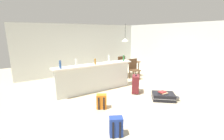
# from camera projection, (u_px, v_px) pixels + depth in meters

# --- Properties ---
(ground_plane) EXTENTS (13.00, 13.00, 0.05)m
(ground_plane) POSITION_uv_depth(u_px,v_px,m) (117.00, 91.00, 5.90)
(ground_plane) COLOR #BCAD8E
(wall_back) EXTENTS (6.60, 0.10, 2.50)m
(wall_back) POSITION_uv_depth(u_px,v_px,m) (85.00, 49.00, 8.11)
(wall_back) COLOR silver
(wall_back) RESTS_ON ground_plane
(wall_right) EXTENTS (0.10, 6.00, 2.50)m
(wall_right) POSITION_uv_depth(u_px,v_px,m) (168.00, 51.00, 7.41)
(wall_right) COLOR silver
(wall_right) RESTS_ON ground_plane
(partition_half_wall) EXTENTS (2.80, 0.20, 0.97)m
(partition_half_wall) POSITION_uv_depth(u_px,v_px,m) (95.00, 79.00, 5.68)
(partition_half_wall) COLOR silver
(partition_half_wall) RESTS_ON ground_plane
(bar_countertop) EXTENTS (2.96, 0.40, 0.05)m
(bar_countertop) POSITION_uv_depth(u_px,v_px,m) (95.00, 65.00, 5.55)
(bar_countertop) COLOR white
(bar_countertop) RESTS_ON partition_half_wall
(bottle_blue) EXTENTS (0.07, 0.07, 0.26)m
(bottle_blue) POSITION_uv_depth(u_px,v_px,m) (60.00, 64.00, 4.84)
(bottle_blue) COLOR #284C89
(bottle_blue) RESTS_ON bar_countertop
(bottle_white) EXTENTS (0.06, 0.06, 0.24)m
(bottle_white) POSITION_uv_depth(u_px,v_px,m) (76.00, 63.00, 5.18)
(bottle_white) COLOR silver
(bottle_white) RESTS_ON bar_countertop
(bottle_amber) EXTENTS (0.06, 0.06, 0.21)m
(bottle_amber) POSITION_uv_depth(u_px,v_px,m) (95.00, 62.00, 5.46)
(bottle_amber) COLOR #9E661E
(bottle_amber) RESTS_ON bar_countertop
(bottle_clear) EXTENTS (0.07, 0.07, 0.27)m
(bottle_clear) POSITION_uv_depth(u_px,v_px,m) (109.00, 59.00, 5.80)
(bottle_clear) COLOR silver
(bottle_clear) RESTS_ON bar_countertop
(bottle_green) EXTENTS (0.06, 0.06, 0.22)m
(bottle_green) POSITION_uv_depth(u_px,v_px,m) (124.00, 58.00, 6.11)
(bottle_green) COLOR #2D6B38
(bottle_green) RESTS_ON bar_countertop
(dining_table) EXTENTS (1.10, 0.80, 0.74)m
(dining_table) POSITION_uv_depth(u_px,v_px,m) (126.00, 63.00, 7.62)
(dining_table) COLOR brown
(dining_table) RESTS_ON ground_plane
(dining_chair_near_partition) EXTENTS (0.45, 0.45, 0.93)m
(dining_chair_near_partition) POSITION_uv_depth(u_px,v_px,m) (134.00, 68.00, 7.19)
(dining_chair_near_partition) COLOR #4C331E
(dining_chair_near_partition) RESTS_ON ground_plane
(dining_chair_far_side) EXTENTS (0.44, 0.44, 0.93)m
(dining_chair_far_side) POSITION_uv_depth(u_px,v_px,m) (121.00, 64.00, 8.05)
(dining_chair_far_side) COLOR #4C331E
(dining_chair_far_side) RESTS_ON ground_plane
(pendant_lamp) EXTENTS (0.34, 0.34, 0.85)m
(pendant_lamp) POSITION_uv_depth(u_px,v_px,m) (125.00, 40.00, 7.40)
(pendant_lamp) COLOR black
(suitcase_flat_black) EXTENTS (0.85, 0.82, 0.22)m
(suitcase_flat_black) POSITION_uv_depth(u_px,v_px,m) (163.00, 96.00, 5.04)
(suitcase_flat_black) COLOR black
(suitcase_flat_black) RESTS_ON ground_plane
(backpack_orange) EXTENTS (0.33, 0.33, 0.42)m
(backpack_orange) POSITION_uv_depth(u_px,v_px,m) (102.00, 102.00, 4.46)
(backpack_orange) COLOR orange
(backpack_orange) RESTS_ON ground_plane
(suitcase_upright_maroon) EXTENTS (0.47, 0.49, 0.67)m
(suitcase_upright_maroon) POSITION_uv_depth(u_px,v_px,m) (136.00, 84.00, 5.59)
(suitcase_upright_maroon) COLOR maroon
(suitcase_upright_maroon) RESTS_ON ground_plane
(backpack_blue) EXTENTS (0.33, 0.32, 0.42)m
(backpack_blue) POSITION_uv_depth(u_px,v_px,m) (116.00, 127.00, 3.28)
(backpack_blue) COLOR #233D93
(backpack_blue) RESTS_ON ground_plane
(book_stack) EXTENTS (0.25, 0.22, 0.06)m
(book_stack) POSITION_uv_depth(u_px,v_px,m) (163.00, 92.00, 5.00)
(book_stack) COLOR tan
(book_stack) RESTS_ON suitcase_flat_black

